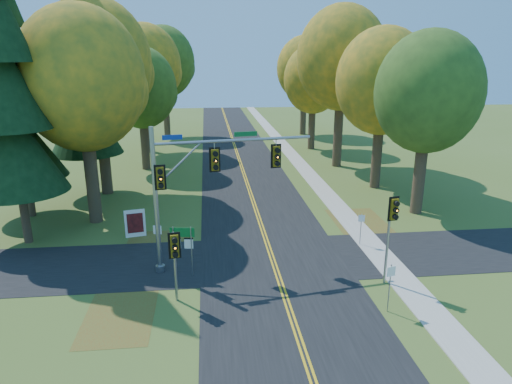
{
  "coord_description": "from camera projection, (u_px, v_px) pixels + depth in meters",
  "views": [
    {
      "loc": [
        -3.44,
        -21.23,
        10.96
      ],
      "look_at": [
        -0.65,
        4.49,
        3.2
      ],
      "focal_mm": 32.0,
      "sensor_mm": 36.0,
      "label": 1
    }
  ],
  "objects": [
    {
      "name": "tree_e_d",
      "position": [
        314.0,
        80.0,
        53.61
      ],
      "size": [
        7.0,
        7.0,
        12.32
      ],
      "color": "#38281C",
      "rests_on": "ground"
    },
    {
      "name": "leaf_patch_w_far",
      "position": [
        120.0,
        315.0,
        20.09
      ],
      "size": [
        3.0,
        5.0,
        0.0
      ],
      "primitive_type": "cube",
      "color": "brown",
      "rests_on": "ground"
    },
    {
      "name": "tree_w_d",
      "position": [
        145.0,
        66.0,
        51.47
      ],
      "size": [
        8.2,
        8.2,
        14.56
      ],
      "color": "#38281C",
      "rests_on": "ground"
    },
    {
      "name": "info_kiosk",
      "position": [
        135.0,
        223.0,
        28.54
      ],
      "size": [
        1.28,
        0.44,
        1.76
      ],
      "rotation": [
        0.0,
        0.0,
        0.22
      ],
      "color": "white",
      "rests_on": "ground"
    },
    {
      "name": "leaf_patch_e",
      "position": [
        365.0,
        228.0,
        30.13
      ],
      "size": [
        3.5,
        8.0,
        0.0
      ],
      "primitive_type": "cube",
      "color": "brown",
      "rests_on": "ground"
    },
    {
      "name": "road_cross",
      "position": [
        272.0,
        259.0,
        25.62
      ],
      "size": [
        60.0,
        6.0,
        0.02
      ],
      "primitive_type": "cube",
      "color": "black",
      "rests_on": "ground"
    },
    {
      "name": "reg_sign_e_south",
      "position": [
        390.0,
        280.0,
        19.9
      ],
      "size": [
        0.43,
        0.16,
        2.29
      ],
      "rotation": [
        0.0,
        0.0,
        0.29
      ],
      "color": "gray",
      "rests_on": "ground"
    },
    {
      "name": "route_sign_cluster",
      "position": [
        182.0,
        241.0,
        23.17
      ],
      "size": [
        1.25,
        0.23,
        2.7
      ],
      "rotation": [
        0.0,
        0.0,
        -0.14
      ],
      "color": "gray",
      "rests_on": "ground"
    },
    {
      "name": "tree_e_e",
      "position": [
        305.0,
        69.0,
        63.66
      ],
      "size": [
        7.8,
        7.8,
        13.74
      ],
      "color": "#38281C",
      "rests_on": "ground"
    },
    {
      "name": "reg_sign_e_north",
      "position": [
        361.0,
        224.0,
        27.09
      ],
      "size": [
        0.38,
        0.09,
        1.98
      ],
      "rotation": [
        0.0,
        0.0,
        -0.16
      ],
      "color": "gray",
      "rests_on": "ground"
    },
    {
      "name": "tree_w_b",
      "position": [
        97.0,
        64.0,
        35.04
      ],
      "size": [
        8.6,
        8.6,
        15.38
      ],
      "color": "#38281C",
      "rests_on": "ground"
    },
    {
      "name": "tree_w_e",
      "position": [
        164.0,
        62.0,
        61.89
      ],
      "size": [
        8.4,
        8.4,
        14.97
      ],
      "color": "#38281C",
      "rests_on": "ground"
    },
    {
      "name": "centerline_left",
      "position": [
        276.0,
        275.0,
        23.7
      ],
      "size": [
        0.1,
        160.0,
        0.01
      ],
      "primitive_type": "cube",
      "color": "gold",
      "rests_on": "road_main"
    },
    {
      "name": "leaf_patch_w_near",
      "position": [
        158.0,
        249.0,
        26.86
      ],
      "size": [
        4.0,
        6.0,
        0.0
      ],
      "primitive_type": "cube",
      "color": "brown",
      "rests_on": "ground"
    },
    {
      "name": "sidewalk_east",
      "position": [
        392.0,
        269.0,
        24.35
      ],
      "size": [
        1.6,
        160.0,
        0.06
      ],
      "primitive_type": "cube",
      "color": "#9E998E",
      "rests_on": "ground"
    },
    {
      "name": "tree_e_c",
      "position": [
        342.0,
        59.0,
        44.24
      ],
      "size": [
        8.8,
        8.8,
        15.79
      ],
      "color": "#38281C",
      "rests_on": "ground"
    },
    {
      "name": "ground",
      "position": [
        278.0,
        275.0,
        23.72
      ],
      "size": [
        160.0,
        160.0,
        0.0
      ],
      "primitive_type": "plane",
      "color": "#465C20",
      "rests_on": "ground"
    },
    {
      "name": "centerline_right",
      "position": [
        280.0,
        275.0,
        23.72
      ],
      "size": [
        0.1,
        160.0,
        0.01
      ],
      "primitive_type": "cube",
      "color": "gold",
      "rests_on": "road_main"
    },
    {
      "name": "tree_e_a",
      "position": [
        429.0,
        93.0,
        30.82
      ],
      "size": [
        7.2,
        7.2,
        12.73
      ],
      "color": "#38281C",
      "rests_on": "ground"
    },
    {
      "name": "ped_signal_pole",
      "position": [
        175.0,
        251.0,
        20.35
      ],
      "size": [
        0.55,
        0.64,
        3.49
      ],
      "rotation": [
        0.0,
        0.0,
        0.17
      ],
      "color": "#909298",
      "rests_on": "ground"
    },
    {
      "name": "reg_sign_w",
      "position": [
        158.0,
        237.0,
        24.51
      ],
      "size": [
        0.44,
        0.12,
        2.33
      ],
      "rotation": [
        0.0,
        0.0,
        -0.21
      ],
      "color": "gray",
      "rests_on": "ground"
    },
    {
      "name": "tree_e_b",
      "position": [
        383.0,
        82.0,
        37.13
      ],
      "size": [
        7.6,
        7.6,
        13.33
      ],
      "color": "#38281C",
      "rests_on": "ground"
    },
    {
      "name": "pine_c",
      "position": [
        79.0,
        73.0,
        34.83
      ],
      "size": [
        5.6,
        5.6,
        20.56
      ],
      "color": "#38281C",
      "rests_on": "ground"
    },
    {
      "name": "east_signal_pole",
      "position": [
        392.0,
        219.0,
        21.73
      ],
      "size": [
        0.53,
        0.62,
        4.62
      ],
      "rotation": [
        0.0,
        0.0,
        0.17
      ],
      "color": "#919499",
      "rests_on": "ground"
    },
    {
      "name": "road_main",
      "position": [
        278.0,
        275.0,
        23.72
      ],
      "size": [
        8.0,
        160.0,
        0.02
      ],
      "primitive_type": "cube",
      "color": "black",
      "rests_on": "ground"
    },
    {
      "name": "tree_w_a",
      "position": [
        83.0,
        80.0,
        28.78
      ],
      "size": [
        8.0,
        8.0,
        14.15
      ],
      "color": "#38281C",
      "rests_on": "ground"
    },
    {
      "name": "tree_w_c",
      "position": [
        142.0,
        88.0,
        43.76
      ],
      "size": [
        6.8,
        6.8,
        11.91
      ],
      "color": "#38281C",
      "rests_on": "ground"
    },
    {
      "name": "pine_a",
      "position": [
        5.0,
        89.0,
        25.3
      ],
      "size": [
        5.6,
        5.6,
        19.48
      ],
      "color": "#38281C",
      "rests_on": "ground"
    },
    {
      "name": "traffic_mast",
      "position": [
        196.0,
        179.0,
        23.25
      ],
      "size": [
        8.37,
        1.89,
        7.68
      ],
      "rotation": [
        0.0,
        0.0,
        0.16
      ],
      "color": "gray",
      "rests_on": "ground"
    },
    {
      "name": "pine_b",
      "position": [
        15.0,
        100.0,
        30.2
      ],
      "size": [
        5.6,
        5.6,
        17.31
      ],
      "color": "#38281C",
      "rests_on": "ground"
    }
  ]
}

